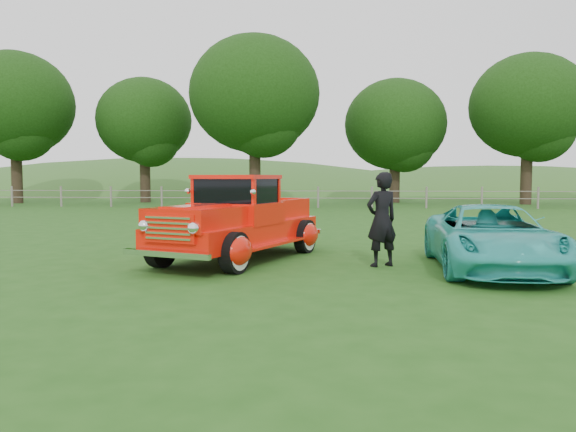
# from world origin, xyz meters

# --- Properties ---
(ground) EXTENTS (140.00, 140.00, 0.00)m
(ground) POSITION_xyz_m (0.00, 0.00, 0.00)
(ground) COLOR #204F15
(ground) RESTS_ON ground
(distant_hills) EXTENTS (116.00, 60.00, 18.00)m
(distant_hills) POSITION_xyz_m (-4.08, 59.46, -4.55)
(distant_hills) COLOR #2A5D22
(distant_hills) RESTS_ON ground
(fence_line) EXTENTS (48.00, 0.12, 1.20)m
(fence_line) POSITION_xyz_m (0.00, 22.00, 0.60)
(fence_line) COLOR gray
(fence_line) RESTS_ON ground
(tree_far_west) EXTENTS (7.60, 7.60, 9.93)m
(tree_far_west) POSITION_xyz_m (-20.00, 26.00, 6.49)
(tree_far_west) COLOR black
(tree_far_west) RESTS_ON ground
(tree_mid_west) EXTENTS (6.40, 6.40, 8.46)m
(tree_mid_west) POSITION_xyz_m (-12.00, 28.00, 5.55)
(tree_mid_west) COLOR black
(tree_mid_west) RESTS_ON ground
(tree_near_west) EXTENTS (8.00, 8.00, 10.42)m
(tree_near_west) POSITION_xyz_m (-4.00, 25.00, 6.80)
(tree_near_west) COLOR black
(tree_near_west) RESTS_ON ground
(tree_near_east) EXTENTS (6.80, 6.80, 8.33)m
(tree_near_east) POSITION_xyz_m (5.00, 29.00, 5.25)
(tree_near_east) COLOR black
(tree_near_east) RESTS_ON ground
(tree_mid_east) EXTENTS (7.20, 7.20, 9.44)m
(tree_mid_east) POSITION_xyz_m (13.00, 27.00, 6.17)
(tree_mid_east) COLOR black
(tree_mid_east) RESTS_ON ground
(red_pickup) EXTENTS (3.48, 5.28, 1.78)m
(red_pickup) POSITION_xyz_m (-1.16, 2.02, 0.80)
(red_pickup) COLOR black
(red_pickup) RESTS_ON ground
(teal_sedan) EXTENTS (2.24, 4.48, 1.22)m
(teal_sedan) POSITION_xyz_m (3.76, 1.06, 0.61)
(teal_sedan) COLOR #2DB5AD
(teal_sedan) RESTS_ON ground
(man) EXTENTS (0.80, 0.71, 1.84)m
(man) POSITION_xyz_m (1.77, 1.36, 0.92)
(man) COLOR black
(man) RESTS_ON ground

